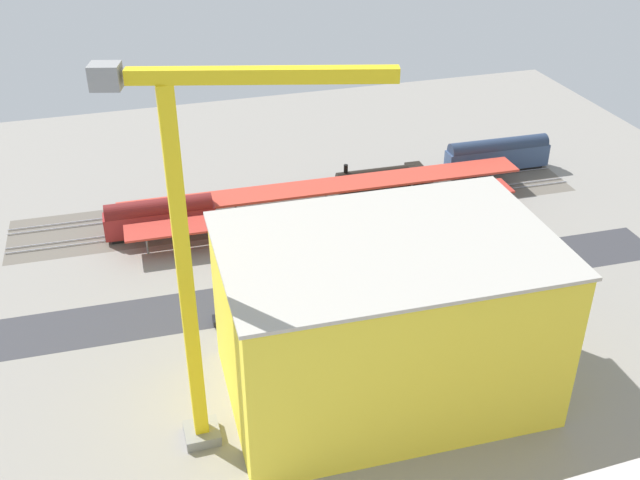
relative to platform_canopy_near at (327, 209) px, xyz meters
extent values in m
plane|color=gray|center=(1.37, 12.16, -3.67)|extent=(148.36, 148.36, 0.00)
cube|color=#665E54|center=(1.37, -8.80, -3.67)|extent=(93.03, 16.11, 0.01)
cube|color=#38383D|center=(1.37, 16.12, -3.67)|extent=(92.92, 11.26, 0.01)
cube|color=#9E9EA8|center=(1.37, -12.44, -3.49)|extent=(92.70, 2.38, 0.12)
cube|color=#9E9EA8|center=(1.37, -11.00, -3.49)|extent=(92.70, 2.38, 0.12)
cube|color=#9E9EA8|center=(1.37, -6.59, -3.49)|extent=(92.70, 2.38, 0.12)
cube|color=#9E9EA8|center=(1.37, -5.15, -3.49)|extent=(92.70, 2.38, 0.12)
cube|color=#B73328|center=(0.00, 0.00, 0.03)|extent=(61.07, 6.50, 0.32)
cylinder|color=slate|center=(-27.43, 0.67, -1.90)|extent=(0.30, 0.30, 3.54)
cylinder|color=slate|center=(-13.71, 0.33, -1.90)|extent=(0.30, 0.30, 3.54)
cylinder|color=slate|center=(0.00, 0.00, -1.90)|extent=(0.30, 0.30, 3.54)
cylinder|color=slate|center=(13.71, -0.33, -1.90)|extent=(0.30, 0.30, 3.54)
cylinder|color=slate|center=(27.43, -0.67, -1.90)|extent=(0.30, 0.30, 3.54)
cube|color=#C63D2D|center=(-1.98, -7.11, 0.13)|extent=(66.31, 7.05, 0.39)
cylinder|color=slate|center=(-31.76, -6.39, -1.87)|extent=(0.30, 0.30, 3.60)
cylinder|color=slate|center=(-16.87, -6.75, -1.87)|extent=(0.30, 0.30, 3.60)
cylinder|color=slate|center=(-1.98, -7.11, -1.87)|extent=(0.30, 0.30, 3.60)
cylinder|color=slate|center=(12.91, -7.48, -1.87)|extent=(0.30, 0.30, 3.60)
cylinder|color=slate|center=(27.80, -7.84, -1.87)|extent=(0.30, 0.30, 3.60)
cube|color=black|center=(-13.72, -11.72, -3.17)|extent=(16.71, 2.61, 1.00)
cylinder|color=black|center=(-12.35, -11.76, -1.44)|extent=(13.98, 2.79, 2.45)
cube|color=black|center=(-19.30, -11.59, -1.97)|extent=(2.81, 2.72, 3.39)
cylinder|color=black|center=(-6.89, -11.89, 0.49)|extent=(0.70, 0.70, 1.40)
cube|color=black|center=(-35.28, -11.72, -3.37)|extent=(17.29, 2.77, 0.60)
cube|color=#384C72|center=(-35.28, -11.72, -1.11)|extent=(19.22, 3.41, 3.91)
cylinder|color=#273550|center=(-35.28, -11.72, 1.09)|extent=(18.45, 3.39, 2.94)
cube|color=black|center=(24.85, -5.87, -3.37)|extent=(15.08, 2.88, 0.60)
cube|color=maroon|center=(24.85, -5.87, -1.32)|extent=(16.77, 3.55, 3.50)
cylinder|color=maroon|center=(24.85, -5.87, 0.69)|extent=(16.10, 3.54, 3.15)
cube|color=black|center=(-20.74, 19.90, -3.52)|extent=(4.05, 1.80, 0.30)
cube|color=black|center=(-20.74, 19.90, -2.94)|extent=(4.81, 1.89, 0.86)
cube|color=#1E2328|center=(-20.74, 19.90, -2.23)|extent=(2.70, 1.64, 0.55)
cube|color=black|center=(-12.63, 19.48, -3.52)|extent=(3.50, 1.76, 0.30)
cube|color=black|center=(-12.63, 19.48, -2.98)|extent=(4.16, 1.84, 0.77)
cube|color=#1E2328|center=(-12.63, 19.48, -2.34)|extent=(2.35, 1.59, 0.50)
cube|color=black|center=(-4.96, 19.37, -3.52)|extent=(3.73, 1.85, 0.30)
cube|color=#474C51|center=(-4.96, 19.37, -3.01)|extent=(4.43, 1.95, 0.72)
cube|color=#1E2328|center=(-4.96, 19.37, -2.32)|extent=(2.50, 1.67, 0.65)
cube|color=black|center=(3.93, 19.52, -3.52)|extent=(3.77, 1.71, 0.30)
cube|color=gray|center=(3.93, 19.52, -3.00)|extent=(4.49, 1.79, 0.73)
cube|color=#1E2328|center=(3.93, 19.52, -2.35)|extent=(2.52, 1.55, 0.56)
cube|color=black|center=(11.61, 19.79, -3.52)|extent=(3.47, 1.81, 0.30)
cube|color=silver|center=(11.61, 19.79, -3.00)|extent=(4.13, 1.89, 0.72)
cube|color=#1E2328|center=(11.61, 19.79, -2.31)|extent=(2.32, 1.66, 0.66)
cube|color=black|center=(18.79, 19.64, -3.52)|extent=(4.06, 1.89, 0.30)
cube|color=black|center=(18.79, 19.64, -3.00)|extent=(4.83, 1.99, 0.74)
cube|color=#1E2328|center=(18.79, 19.64, -2.33)|extent=(2.73, 1.68, 0.61)
cube|color=yellow|center=(4.79, 36.50, 5.73)|extent=(34.37, 22.96, 18.79)
cube|color=#B7B2A8|center=(4.79, 36.50, 15.32)|extent=(34.98, 23.57, 0.40)
cube|color=gray|center=(25.45, 38.55, -3.07)|extent=(3.60, 3.60, 1.20)
cube|color=yellow|center=(25.45, 38.55, 15.56)|extent=(1.40, 1.40, 38.45)
cube|color=yellow|center=(17.91, 40.60, 35.38)|extent=(21.18, 6.83, 1.20)
cube|color=gray|center=(29.80, 37.37, 35.38)|extent=(2.84, 2.56, 2.00)
cube|color=black|center=(6.64, 20.98, -3.42)|extent=(9.16, 2.81, 0.50)
cube|color=silver|center=(5.51, 21.06, -1.60)|extent=(6.92, 2.88, 3.14)
cube|color=#334C8C|center=(10.01, 20.73, -2.06)|extent=(2.44, 2.55, 2.22)
cube|color=black|center=(14.71, 21.32, -3.42)|extent=(8.93, 2.79, 0.50)
cube|color=white|center=(13.65, 21.24, -1.76)|extent=(6.83, 2.87, 2.81)
cube|color=silver|center=(18.03, 21.57, -1.99)|extent=(2.29, 2.53, 2.36)
cylinder|color=brown|center=(-19.72, 10.93, -1.99)|extent=(0.43, 0.43, 3.35)
sphere|color=#2D7233|center=(-19.72, 10.93, 1.52)|extent=(5.24, 5.24, 5.24)
cylinder|color=brown|center=(8.36, 10.71, -2.04)|extent=(0.46, 0.46, 3.25)
sphere|color=#28662D|center=(8.36, 10.71, 1.26)|extent=(4.78, 4.78, 4.78)
cylinder|color=brown|center=(-14.29, 11.46, -1.68)|extent=(0.60, 0.60, 3.98)
sphere|color=#38843D|center=(-14.29, 11.46, 1.84)|extent=(4.37, 4.37, 4.37)
cylinder|color=brown|center=(-19.20, 11.67, -2.21)|extent=(0.52, 0.52, 2.91)
sphere|color=#2D7233|center=(-19.20, 11.67, 1.24)|extent=(5.73, 5.73, 5.73)
cylinder|color=brown|center=(4.08, 10.55, -2.00)|extent=(0.59, 0.59, 3.34)
sphere|color=#2D7233|center=(4.08, 10.55, 1.27)|extent=(4.58, 4.58, 4.58)
cylinder|color=#333333|center=(-10.13, 11.69, -0.45)|extent=(0.16, 0.16, 6.44)
cube|color=black|center=(-10.13, 11.69, 3.22)|extent=(0.36, 0.36, 0.90)
sphere|color=red|center=(-9.91, 11.69, 3.52)|extent=(0.20, 0.20, 0.20)
camera|label=1|loc=(29.91, 97.03, 54.14)|focal=42.14mm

